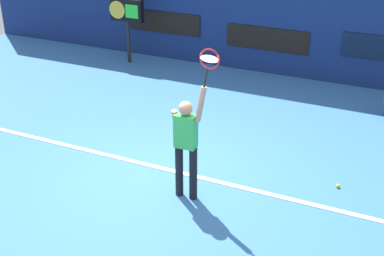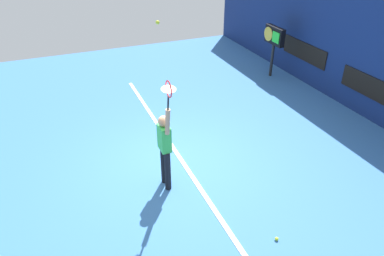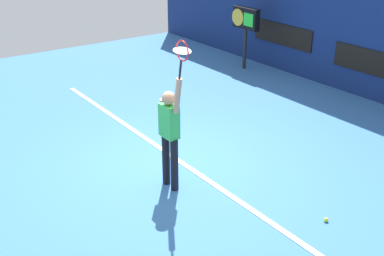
% 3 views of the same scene
% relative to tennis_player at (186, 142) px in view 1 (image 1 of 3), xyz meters
% --- Properties ---
extents(ground_plane, '(18.00, 18.00, 0.00)m').
position_rel_tennis_player_xyz_m(ground_plane, '(-0.65, 0.40, -1.01)').
color(ground_plane, '#3870B2').
extents(back_wall, '(18.00, 0.20, 3.48)m').
position_rel_tennis_player_xyz_m(back_wall, '(-0.65, 6.36, 0.73)').
color(back_wall, navy).
rests_on(back_wall, ground_plane).
extents(sponsor_banner_center, '(2.20, 0.03, 0.60)m').
position_rel_tennis_player_xyz_m(sponsor_banner_center, '(-0.65, 6.24, -0.08)').
color(sponsor_banner_center, black).
extents(sponsor_banner_portside, '(2.20, 0.03, 0.60)m').
position_rel_tennis_player_xyz_m(sponsor_banner_portside, '(-3.65, 6.24, 0.03)').
color(sponsor_banner_portside, black).
extents(court_baseline, '(10.00, 0.10, 0.01)m').
position_rel_tennis_player_xyz_m(court_baseline, '(-0.65, 0.62, -1.01)').
color(court_baseline, white).
rests_on(court_baseline, ground_plane).
extents(tennis_player, '(0.59, 0.31, 1.99)m').
position_rel_tennis_player_xyz_m(tennis_player, '(0.00, 0.00, 0.00)').
color(tennis_player, black).
rests_on(tennis_player, ground_plane).
extents(tennis_racket, '(0.36, 0.27, 0.62)m').
position_rel_tennis_player_xyz_m(tennis_racket, '(0.37, -0.00, 1.37)').
color(tennis_racket, black).
extents(scoreboard_clock, '(0.96, 0.20, 1.77)m').
position_rel_tennis_player_xyz_m(scoreboard_clock, '(-4.39, 5.49, 0.38)').
color(scoreboard_clock, black).
rests_on(scoreboard_clock, ground_plane).
extents(spare_ball, '(0.07, 0.07, 0.07)m').
position_rel_tennis_player_xyz_m(spare_ball, '(2.22, 1.31, -0.98)').
color(spare_ball, '#CCE033').
rests_on(spare_ball, ground_plane).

